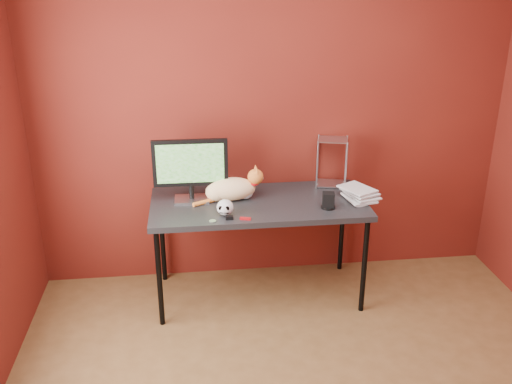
{
  "coord_description": "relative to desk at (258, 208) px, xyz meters",
  "views": [
    {
      "loc": [
        -0.6,
        -2.27,
        2.31
      ],
      "look_at": [
        -0.19,
        1.15,
        0.91
      ],
      "focal_mm": 40.0,
      "sensor_mm": 36.0,
      "label": 1
    }
  ],
  "objects": [
    {
      "name": "room",
      "position": [
        0.15,
        -1.37,
        0.75
      ],
      "size": [
        3.52,
        3.52,
        2.61
      ],
      "color": "brown",
      "rests_on": "ground"
    },
    {
      "name": "desk",
      "position": [
        0.0,
        0.0,
        0.0
      ],
      "size": [
        1.5,
        0.7,
        0.75
      ],
      "color": "black",
      "rests_on": "ground"
    },
    {
      "name": "monitor",
      "position": [
        -0.46,
        0.07,
        0.3
      ],
      "size": [
        0.52,
        0.17,
        0.45
      ],
      "rotation": [
        0.0,
        0.0,
        -0.01
      ],
      "color": "#AAAAAF",
      "rests_on": "desk"
    },
    {
      "name": "cat",
      "position": [
        -0.18,
        0.06,
        0.13
      ],
      "size": [
        0.5,
        0.21,
        0.24
      ],
      "rotation": [
        0.0,
        0.0,
        0.04
      ],
      "color": "orange",
      "rests_on": "desk"
    },
    {
      "name": "skull_mug",
      "position": [
        -0.25,
        -0.2,
        0.11
      ],
      "size": [
        0.11,
        0.12,
        0.11
      ],
      "rotation": [
        0.0,
        0.0,
        -0.22
      ],
      "color": "silver",
      "rests_on": "desk"
    },
    {
      "name": "speaker",
      "position": [
        0.46,
        -0.17,
        0.1
      ],
      "size": [
        0.1,
        0.1,
        0.11
      ],
      "rotation": [
        0.0,
        0.0,
        -0.18
      ],
      "color": "black",
      "rests_on": "desk"
    },
    {
      "name": "book_stack",
      "position": [
        0.63,
        -0.06,
        0.53
      ],
      "size": [
        0.27,
        0.3,
        0.97
      ],
      "rotation": [
        0.0,
        0.0,
        0.38
      ],
      "color": "beige",
      "rests_on": "desk"
    },
    {
      "name": "wire_rack",
      "position": [
        0.58,
        0.26,
        0.23
      ],
      "size": [
        0.25,
        0.22,
        0.36
      ],
      "rotation": [
        0.0,
        0.0,
        -0.25
      ],
      "color": "#AAAAAF",
      "rests_on": "desk"
    },
    {
      "name": "pocket_knife",
      "position": [
        -0.12,
        -0.29,
        0.06
      ],
      "size": [
        0.07,
        0.04,
        0.01
      ],
      "primitive_type": "cube",
      "rotation": [
        0.0,
        0.0,
        -0.28
      ],
      "color": "#A20C11",
      "rests_on": "desk"
    },
    {
      "name": "black_gadget",
      "position": [
        -0.22,
        -0.27,
        0.06
      ],
      "size": [
        0.05,
        0.03,
        0.02
      ],
      "primitive_type": "cube",
      "rotation": [
        0.0,
        0.0,
        -0.01
      ],
      "color": "black",
      "rests_on": "desk"
    },
    {
      "name": "washer",
      "position": [
        -0.34,
        -0.29,
        0.05
      ],
      "size": [
        0.05,
        0.05,
        0.0
      ],
      "primitive_type": "cylinder",
      "color": "#AAAAAF",
      "rests_on": "desk"
    }
  ]
}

